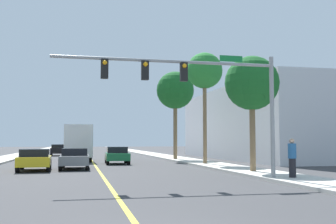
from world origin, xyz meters
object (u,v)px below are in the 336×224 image
object	(u,v)px
palm_mid	(204,72)
car_black	(58,150)
pedestrian	(292,158)
traffic_signal_mast	(199,84)
car_gray	(75,158)
car_green	(117,155)
delivery_truck	(77,143)
palm_near	(252,84)
palm_far	(175,91)
car_yellow	(35,159)

from	to	relation	value
palm_mid	car_black	size ratio (longest dim) A/B	2.07
palm_mid	pedestrian	world-z (taller)	palm_mid
traffic_signal_mast	car_gray	world-z (taller)	traffic_signal_mast
car_green	delivery_truck	xyz separation A→B (m)	(-3.15, 5.20, 1.00)
palm_near	car_black	distance (m)	34.47
palm_far	car_gray	world-z (taller)	palm_far
car_green	delivery_truck	bearing A→B (deg)	122.85
car_yellow	delivery_truck	bearing A→B (deg)	75.45
car_green	car_gray	distance (m)	6.31
palm_mid	car_green	xyz separation A→B (m)	(-6.35, 3.37, -6.45)
car_green	palm_mid	bearing A→B (deg)	-26.30
palm_mid	pedestrian	xyz separation A→B (m)	(0.27, -12.34, -6.11)
car_yellow	pedestrian	distance (m)	15.40
palm_mid	car_black	distance (m)	27.37
palm_mid	delivery_truck	bearing A→B (deg)	137.96
palm_mid	palm_far	xyz separation A→B (m)	(-0.35, 8.19, -0.47)
palm_far	car_yellow	distance (m)	17.33
delivery_truck	pedestrian	world-z (taller)	delivery_truck
palm_mid	traffic_signal_mast	bearing A→B (deg)	-108.88
palm_near	car_green	distance (m)	13.99
car_black	pedestrian	bearing A→B (deg)	-73.40
traffic_signal_mast	car_green	distance (m)	16.13
car_gray	palm_far	bearing A→B (deg)	48.66
palm_far	pedestrian	world-z (taller)	palm_far
palm_near	palm_far	bearing A→B (deg)	91.92
car_black	car_yellow	bearing A→B (deg)	-92.33
delivery_truck	pedestrian	xyz separation A→B (m)	(9.78, -20.91, -0.66)
car_green	pedestrian	distance (m)	17.05
traffic_signal_mast	car_yellow	bearing A→B (deg)	130.98
car_black	car_green	bearing A→B (deg)	-76.83
palm_near	car_yellow	distance (m)	13.96
car_yellow	car_green	bearing A→B (deg)	46.43
car_yellow	pedestrian	world-z (taller)	pedestrian
traffic_signal_mast	car_yellow	world-z (taller)	traffic_signal_mast
traffic_signal_mast	palm_far	bearing A→B (deg)	79.39
delivery_truck	car_black	bearing A→B (deg)	97.33
car_yellow	car_gray	distance (m)	2.64
palm_far	car_black	bearing A→B (deg)	126.48
palm_near	car_gray	xyz separation A→B (m)	(-9.84, 6.17, -4.38)
palm_far	car_green	xyz separation A→B (m)	(-6.00, -4.82, -5.97)
car_black	pedestrian	xyz separation A→B (m)	(12.17, -36.14, 0.29)
palm_far	car_green	distance (m)	9.75
traffic_signal_mast	palm_near	world-z (taller)	palm_near
traffic_signal_mast	car_green	xyz separation A→B (m)	(-2.19, 15.55, -3.68)
car_green	pedestrian	xyz separation A→B (m)	(6.63, -15.71, 0.34)
car_gray	delivery_truck	size ratio (longest dim) A/B	0.59
palm_far	delivery_truck	xyz separation A→B (m)	(-9.15, 0.38, -4.98)
car_yellow	car_black	distance (m)	26.92
palm_near	palm_mid	xyz separation A→B (m)	(-0.20, 8.19, 2.08)
car_yellow	palm_far	bearing A→B (deg)	41.76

